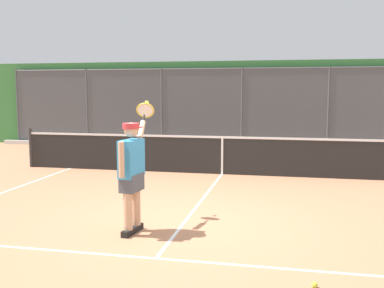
# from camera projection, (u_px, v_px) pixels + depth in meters

# --- Properties ---
(ground_plane) EXTENTS (60.00, 60.00, 0.00)m
(ground_plane) POSITION_uv_depth(u_px,v_px,m) (183.00, 224.00, 7.15)
(ground_plane) COLOR #B27551
(court_line_markings) EXTENTS (8.33, 10.70, 0.01)m
(court_line_markings) POSITION_uv_depth(u_px,v_px,m) (150.00, 266.00, 5.41)
(court_line_markings) COLOR white
(court_line_markings) RESTS_ON ground
(fence_backdrop) EXTENTS (20.60, 1.37, 3.14)m
(fence_backdrop) POSITION_uv_depth(u_px,v_px,m) (244.00, 105.00, 16.50)
(fence_backdrop) COLOR #474C51
(fence_backdrop) RESTS_ON ground
(tennis_net) EXTENTS (10.71, 0.09, 1.07)m
(tennis_net) POSITION_uv_depth(u_px,v_px,m) (222.00, 155.00, 11.31)
(tennis_net) COLOR #2D2D2D
(tennis_net) RESTS_ON ground
(tennis_player) EXTENTS (0.35, 1.40, 1.93)m
(tennis_player) POSITION_uv_depth(u_px,v_px,m) (132.00, 169.00, 6.59)
(tennis_player) COLOR black
(tennis_player) RESTS_ON ground
(tennis_ball_by_sideline) EXTENTS (0.07, 0.07, 0.07)m
(tennis_ball_by_sideline) POSITION_uv_depth(u_px,v_px,m) (315.00, 285.00, 4.83)
(tennis_ball_by_sideline) COLOR #C1D138
(tennis_ball_by_sideline) RESTS_ON ground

